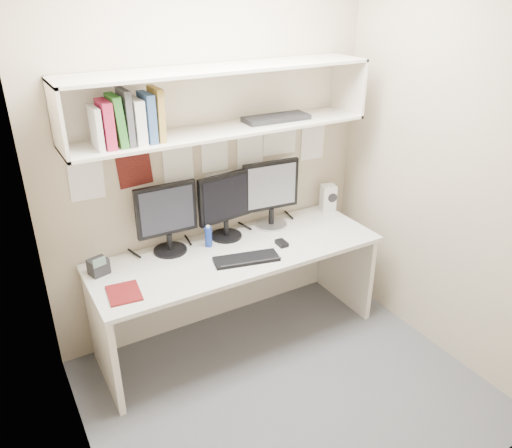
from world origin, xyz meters
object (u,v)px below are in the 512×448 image
keyboard (246,259)px  desk_phone (99,266)px  desk (238,294)px  maroon_notebook (124,293)px  speaker (328,198)px  monitor_right (271,192)px  monitor_left (167,216)px  monitor_center (225,204)px

keyboard → desk_phone: desk_phone is taller
desk → maroon_notebook: 0.92m
desk_phone → maroon_notebook: bearing=-93.9°
speaker → monitor_right: bearing=-163.1°
monitor_left → keyboard: 0.60m
monitor_left → monitor_right: size_ratio=0.96×
speaker → maroon_notebook: bearing=-151.9°
maroon_notebook → monitor_right: bearing=22.6°
monitor_right → maroon_notebook: bearing=-158.0°
monitor_left → desk_phone: size_ratio=3.51×
monitor_right → desk_phone: 1.32m
monitor_center → maroon_notebook: (-0.85, -0.36, -0.25)m
desk → desk_phone: bearing=170.1°
monitor_right → keyboard: 0.62m
desk → keyboard: (-0.01, -0.16, 0.37)m
monitor_left → monitor_center: monitor_left is taller
desk → monitor_right: 0.78m
monitor_left → desk: bearing=-27.7°
keyboard → monitor_center: bearing=97.5°
maroon_notebook → desk_phone: bearing=108.8°
monitor_center → maroon_notebook: size_ratio=2.09×
keyboard → monitor_left: bearing=149.3°
keyboard → desk_phone: (-0.88, 0.31, 0.04)m
monitor_center → keyboard: 0.45m
monitor_left → keyboard: monitor_left is taller
monitor_left → maroon_notebook: size_ratio=2.12×
speaker → desk_phone: bearing=-161.5°
desk_phone → monitor_left: bearing=-9.1°
maroon_notebook → monitor_center: bearing=29.2°
monitor_center → desk_phone: monitor_center is taller
keyboard → speaker: (0.95, 0.38, 0.10)m
desk → monitor_left: bearing=151.4°
monitor_right → maroon_notebook: size_ratio=2.21×
monitor_center → keyboard: (-0.04, -0.38, -0.25)m
desk → monitor_center: size_ratio=4.21×
monitor_left → speaker: size_ratio=2.26×
monitor_left → monitor_right: 0.80m
monitor_left → desk_phone: bearing=-171.8°
monitor_right → keyboard: size_ratio=1.17×
monitor_center → desk: bearing=-103.2°
desk → desk_phone: 1.00m
keyboard → maroon_notebook: bearing=-167.6°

